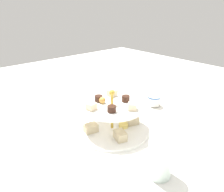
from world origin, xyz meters
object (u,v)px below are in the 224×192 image
water_glass_tall_right (160,156)px  butter_knife_left (27,165)px  water_glass_short_left (123,94)px  teacup_with_saucer (154,101)px  butter_knife_right (196,128)px  tiered_serving_stand (112,119)px

water_glass_tall_right → butter_knife_left: water_glass_tall_right is taller
water_glass_short_left → water_glass_tall_right: bearing=-123.0°
water_glass_short_left → teacup_with_saucer: bearing=-63.5°
butter_knife_right → water_glass_tall_right: bearing=131.3°
tiered_serving_stand → butter_knife_right: (0.25, -0.21, -0.05)m
water_glass_tall_right → water_glass_short_left: water_glass_tall_right is taller
teacup_with_saucer → butter_knife_right: teacup_with_saucer is taller
water_glass_tall_right → teacup_with_saucer: bearing=40.5°
water_glass_tall_right → butter_knife_left: 0.39m
tiered_serving_stand → butter_knife_left: bearing=176.9°
tiered_serving_stand → butter_knife_left: 0.33m
water_glass_short_left → teacup_with_saucer: 0.15m
tiered_serving_stand → butter_knife_right: 0.33m
tiered_serving_stand → water_glass_short_left: 0.27m
water_glass_tall_right → teacup_with_saucer: (0.35, 0.30, -0.04)m
tiered_serving_stand → water_glass_short_left: size_ratio=3.95×
tiered_serving_stand → water_glass_short_left: (0.22, 0.16, -0.01)m
water_glass_short_left → butter_knife_left: water_glass_short_left is taller
water_glass_tall_right → butter_knife_right: 0.32m
tiered_serving_stand → teacup_with_saucer: size_ratio=3.16×
water_glass_tall_right → water_glass_short_left: bearing=57.0°
water_glass_short_left → butter_knife_left: bearing=-164.8°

